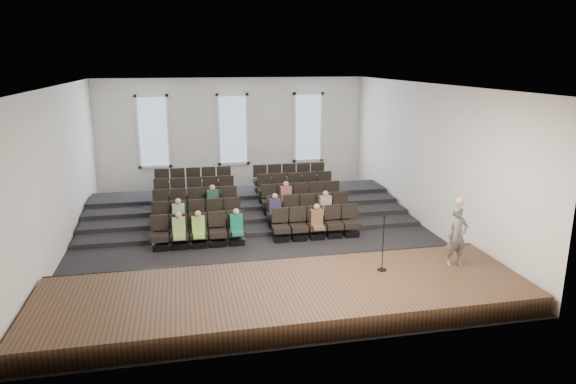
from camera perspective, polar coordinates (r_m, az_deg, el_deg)
The scene contains 14 objects.
ground at distance 17.35m, azimuth -3.52°, elevation -4.95°, with size 14.00×14.00×0.00m, color black.
ceiling at distance 16.38m, azimuth -3.79°, elevation 11.81°, with size 12.00×14.00×0.02m, color white.
wall_back at distance 23.56m, azimuth -6.14°, elevation 6.45°, with size 12.00×0.04×5.00m, color silver.
wall_front at distance 10.02m, azimuth 2.19°, elevation -4.60°, with size 12.00×0.04×5.00m, color silver.
wall_left at distance 16.94m, azimuth -24.25°, elevation 2.07°, with size 0.04×14.00×5.00m, color silver.
wall_right at distance 18.51m, azimuth 15.16°, elevation 3.82°, with size 0.04×14.00×5.00m, color silver.
stage at distance 12.61m, azimuth -0.06°, elevation -11.47°, with size 11.80×3.60×0.50m, color #4B3120.
stage_lip at distance 14.20m, azimuth -1.54°, elevation -8.40°, with size 11.80×0.06×0.52m, color black.
risers at distance 20.29m, azimuth -4.84°, elevation -1.49°, with size 11.80×4.80×0.60m.
seating_rows at distance 18.60m, azimuth -4.25°, elevation -1.41°, with size 6.80×4.70×1.67m.
windows at distance 23.47m, azimuth -6.13°, elevation 6.91°, with size 8.44×0.10×3.24m.
audience at distance 17.28m, azimuth -4.59°, elevation -2.28°, with size 5.45×2.64×1.10m.
speaker at distance 14.14m, azimuth 18.25°, elevation -4.68°, with size 0.59×0.39×1.61m, color #5A5855.
mic_stand at distance 13.46m, azimuth 10.46°, elevation -6.80°, with size 0.25×0.25×1.48m.
Camera 1 is at (-2.32, -16.20, 5.78)m, focal length 32.00 mm.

